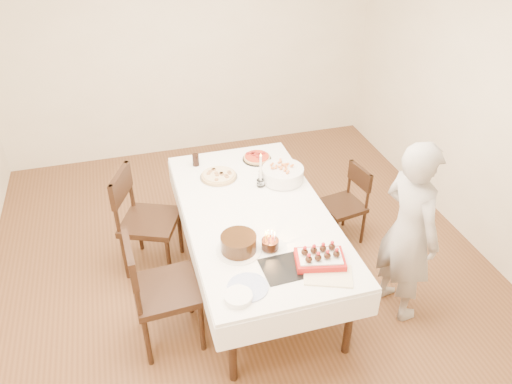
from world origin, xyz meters
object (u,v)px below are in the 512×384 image
object	(u,v)px
person	(409,232)
birthday_cake	(270,240)
pasta_bowl	(283,174)
cola_glass	(196,160)
pizza_pepperoni	(257,158)
chair_right_savory	(342,206)
pizza_white	(219,176)
chair_left_savory	(150,222)
strawberry_box	(320,259)
chair_left_dessert	(166,290)
dining_table	(256,247)
layer_cake	(239,244)
taper_candle	(261,170)

from	to	relation	value
person	birthday_cake	distance (m)	1.08
person	pasta_bowl	bearing A→B (deg)	23.92
person	cola_glass	size ratio (longest dim) A/B	13.55
person	pizza_pepperoni	world-z (taller)	person
chair_right_savory	pizza_white	size ratio (longest dim) A/B	2.30
pizza_pepperoni	cola_glass	bearing A→B (deg)	174.29
chair_left_savory	person	bearing A→B (deg)	173.59
pasta_bowl	strawberry_box	xyz separation A→B (m)	(-0.09, -1.11, -0.02)
chair_left_savory	chair_left_dessert	size ratio (longest dim) A/B	0.98
dining_table	cola_glass	xyz separation A→B (m)	(-0.34, 0.86, 0.43)
pizza_white	cola_glass	world-z (taller)	cola_glass
chair_left_dessert	person	size ratio (longest dim) A/B	0.65
chair_right_savory	pizza_white	distance (m)	1.22
dining_table	chair_left_dessert	bearing A→B (deg)	-151.99
cola_glass	layer_cake	bearing A→B (deg)	-86.42
strawberry_box	birthday_cake	bearing A→B (deg)	140.16
dining_table	pizza_pepperoni	size ratio (longest dim) A/B	7.78
pizza_pepperoni	strawberry_box	xyz separation A→B (m)	(0.02, -1.52, 0.02)
pizza_white	pasta_bowl	xyz separation A→B (m)	(0.54, -0.20, 0.05)
pizza_pepperoni	layer_cake	world-z (taller)	layer_cake
taper_candle	birthday_cake	size ratio (longest dim) A/B	2.41
dining_table	taper_candle	size ratio (longest dim) A/B	6.47
pasta_bowl	dining_table	bearing A→B (deg)	-132.53
pasta_bowl	taper_candle	world-z (taller)	taper_candle
dining_table	pasta_bowl	size ratio (longest dim) A/B	5.80
chair_left_dessert	cola_glass	size ratio (longest dim) A/B	8.79
chair_left_savory	taper_candle	size ratio (longest dim) A/B	2.99
pizza_pepperoni	pizza_white	bearing A→B (deg)	-152.68
pizza_pepperoni	cola_glass	distance (m)	0.58
chair_left_dessert	layer_cake	bearing A→B (deg)	177.20
chair_left_savory	layer_cake	distance (m)	1.10
layer_cake	person	bearing A→B (deg)	-7.94
dining_table	pizza_white	distance (m)	0.73
chair_left_savory	taper_candle	world-z (taller)	taper_candle
layer_cake	strawberry_box	world-z (taller)	layer_cake
birthday_cake	pizza_white	bearing A→B (deg)	98.11
person	pizza_white	size ratio (longest dim) A/B	4.58
chair_right_savory	chair_left_dessert	bearing A→B (deg)	-166.26
pizza_white	taper_candle	distance (m)	0.42
chair_left_dessert	chair_left_savory	bearing A→B (deg)	-91.52
dining_table	chair_right_savory	xyz separation A→B (m)	(0.95, 0.34, 0.02)
person	strawberry_box	xyz separation A→B (m)	(-0.77, -0.11, 0.02)
person	pizza_white	bearing A→B (deg)	35.25
strawberry_box	pizza_pepperoni	bearing A→B (deg)	90.89
chair_left_dessert	strawberry_box	bearing A→B (deg)	161.86
layer_cake	birthday_cake	size ratio (longest dim) A/B	2.45
pizza_white	pizza_pepperoni	size ratio (longest dim) A/B	1.23
chair_right_savory	layer_cake	xyz separation A→B (m)	(-1.21, -0.76, 0.43)
layer_cake	dining_table	bearing A→B (deg)	59.21
chair_left_dessert	pasta_bowl	xyz separation A→B (m)	(1.17, 0.82, 0.31)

